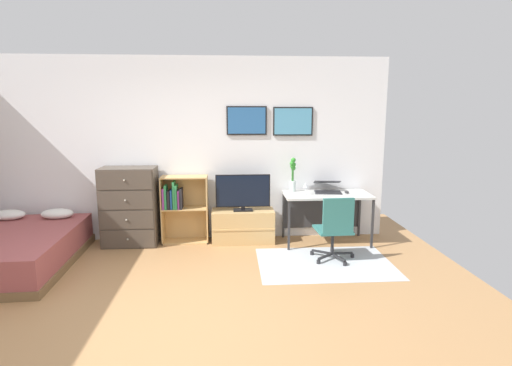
{
  "coord_description": "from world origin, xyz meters",
  "views": [
    {
      "loc": [
        0.71,
        -3.58,
        1.94
      ],
      "look_at": [
        1.04,
        1.5,
        1.01
      ],
      "focal_mm": 28.27,
      "sensor_mm": 36.0,
      "label": 1
    }
  ],
  "objects": [
    {
      "name": "laptop",
      "position": [
        2.15,
        2.18,
        0.81
      ],
      "size": [
        0.44,
        0.46,
        0.17
      ],
      "rotation": [
        0.0,
        0.0,
        -0.13
      ],
      "color": "#333338",
      "rests_on": "desk"
    },
    {
      "name": "area_rug",
      "position": [
        1.91,
        1.23,
        0.0
      ],
      "size": [
        1.7,
        1.2,
        0.01
      ],
      "primitive_type": "cube",
      "color": "#B2B7BC",
      "rests_on": "ground_plane"
    },
    {
      "name": "bamboo_vase",
      "position": [
        1.64,
        2.24,
        1.0
      ],
      "size": [
        0.1,
        0.1,
        0.51
      ],
      "color": "silver",
      "rests_on": "desk"
    },
    {
      "name": "television",
      "position": [
        0.9,
        2.15,
        0.75
      ],
      "size": [
        0.79,
        0.16,
        0.54
      ],
      "color": "black",
      "rests_on": "tv_stand"
    },
    {
      "name": "bed",
      "position": [
        -2.03,
        1.38,
        0.22
      ],
      "size": [
        1.56,
        2.03,
        0.56
      ],
      "rotation": [
        0.0,
        0.0,
        0.04
      ],
      "color": "brown",
      "rests_on": "ground_plane"
    },
    {
      "name": "wine_glass",
      "position": [
        1.78,
        1.99,
        0.87
      ],
      "size": [
        0.07,
        0.07,
        0.18
      ],
      "color": "silver",
      "rests_on": "desk"
    },
    {
      "name": "office_chair",
      "position": [
        2.05,
        1.31,
        0.46
      ],
      "size": [
        0.56,
        0.58,
        0.86
      ],
      "rotation": [
        0.0,
        0.0,
        0.05
      ],
      "color": "#232326",
      "rests_on": "ground_plane"
    },
    {
      "name": "ground_plane",
      "position": [
        0.0,
        0.0,
        0.0
      ],
      "size": [
        7.2,
        7.2,
        0.0
      ],
      "primitive_type": "plane",
      "color": "#A87A4C"
    },
    {
      "name": "bookshelf",
      "position": [
        -0.01,
        2.22,
        0.56
      ],
      "size": [
        0.67,
        0.3,
        0.99
      ],
      "color": "tan",
      "rests_on": "ground_plane"
    },
    {
      "name": "computer_mouse",
      "position": [
        2.41,
        2.06,
        0.76
      ],
      "size": [
        0.06,
        0.1,
        0.03
      ],
      "primitive_type": "ellipsoid",
      "color": "#262628",
      "rests_on": "desk"
    },
    {
      "name": "wall_back_with_posters",
      "position": [
        0.02,
        2.43,
        1.36
      ],
      "size": [
        6.12,
        0.09,
        2.7
      ],
      "color": "white",
      "rests_on": "ground_plane"
    },
    {
      "name": "desk",
      "position": [
        2.11,
        2.13,
        0.61
      ],
      "size": [
        1.24,
        0.64,
        0.74
      ],
      "color": "silver",
      "rests_on": "ground_plane"
    },
    {
      "name": "dresser",
      "position": [
        -0.73,
        2.15,
        0.57
      ],
      "size": [
        0.78,
        0.46,
        1.13
      ],
      "color": "#4C4238",
      "rests_on": "ground_plane"
    },
    {
      "name": "tv_stand",
      "position": [
        0.9,
        2.17,
        0.24
      ],
      "size": [
        0.91,
        0.41,
        0.48
      ],
      "color": "tan",
      "rests_on": "ground_plane"
    }
  ]
}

